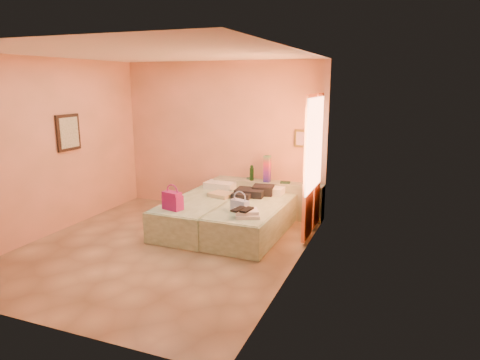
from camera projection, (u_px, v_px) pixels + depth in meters
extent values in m
plane|color=tan|center=(162.00, 248.00, 6.39)|extent=(4.50, 4.50, 0.00)
cube|color=#F3A281|center=(222.00, 137.00, 8.11)|extent=(4.00, 0.02, 2.80)
cube|color=#F3A281|center=(50.00, 148.00, 6.78)|extent=(0.02, 4.50, 2.80)
cube|color=#F3A281|center=(295.00, 165.00, 5.36)|extent=(0.02, 4.50, 2.80)
cube|color=white|center=(154.00, 53.00, 5.76)|extent=(4.00, 4.50, 0.02)
cube|color=#FFC79E|center=(315.00, 144.00, 6.48)|extent=(0.02, 1.10, 1.40)
cube|color=orange|center=(309.00, 168.00, 6.44)|extent=(0.05, 0.55, 2.20)
cube|color=orange|center=(317.00, 162.00, 6.98)|extent=(0.05, 0.45, 2.20)
cube|color=black|center=(68.00, 133.00, 7.09)|extent=(0.04, 0.50, 0.60)
cube|color=gold|center=(302.00, 138.00, 7.52)|extent=(0.25, 0.04, 0.30)
cube|color=#9FA98A|center=(268.00, 198.00, 7.87)|extent=(2.05, 0.30, 0.65)
cube|color=#B9D8AE|center=(202.00, 213.00, 7.23)|extent=(0.94, 2.02, 0.50)
cube|color=#B9D8AE|center=(253.00, 220.00, 6.90)|extent=(0.94, 2.02, 0.50)
cylinder|color=#143718|center=(252.00, 173.00, 7.84)|extent=(0.10, 0.10, 0.27)
cube|color=#9F1365|center=(267.00, 169.00, 7.70)|extent=(0.12, 0.12, 0.48)
cylinder|color=#437C64|center=(249.00, 178.00, 7.99)|extent=(0.14, 0.14, 0.03)
cube|color=#213E28|center=(285.00, 182.00, 7.65)|extent=(0.19, 0.15, 0.03)
cube|color=white|center=(313.00, 178.00, 7.52)|extent=(0.25, 0.25, 0.25)
cube|color=#9F1365|center=(173.00, 200.00, 6.57)|extent=(0.34, 0.24, 0.28)
cube|color=tan|center=(221.00, 195.00, 7.33)|extent=(0.45, 0.39, 0.07)
cube|color=black|center=(253.00, 192.00, 7.34)|extent=(0.59, 0.59, 0.16)
cube|color=#4465A4|center=(240.00, 206.00, 6.47)|extent=(0.30, 0.20, 0.18)
cube|color=white|center=(247.00, 213.00, 6.23)|extent=(0.44, 0.41, 0.10)
cube|color=black|center=(242.00, 210.00, 6.19)|extent=(0.26, 0.31, 0.03)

